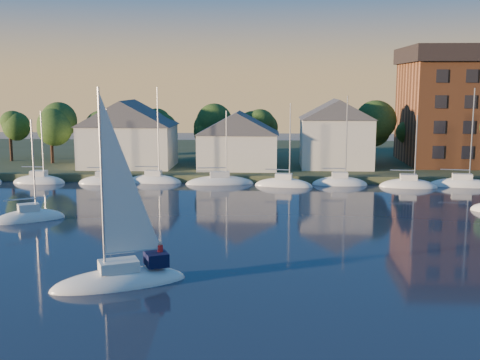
# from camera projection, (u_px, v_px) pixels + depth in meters

# --- Properties ---
(ground) EXTENTS (260.00, 260.00, 0.00)m
(ground) POSITION_uv_depth(u_px,v_px,m) (291.00, 353.00, 29.45)
(ground) COLOR black
(ground) RESTS_ON ground
(shoreline_land) EXTENTS (160.00, 50.00, 2.00)m
(shoreline_land) POSITION_uv_depth(u_px,v_px,m) (279.00, 160.00, 103.37)
(shoreline_land) COLOR #333D23
(shoreline_land) RESTS_ON ground
(wooden_dock) EXTENTS (120.00, 3.00, 1.00)m
(wooden_dock) POSITION_uv_depth(u_px,v_px,m) (280.00, 181.00, 80.70)
(wooden_dock) COLOR brown
(wooden_dock) RESTS_ON ground
(clubhouse_west) EXTENTS (13.65, 9.45, 9.64)m
(clubhouse_west) POSITION_uv_depth(u_px,v_px,m) (128.00, 133.00, 86.89)
(clubhouse_west) COLOR beige
(clubhouse_west) RESTS_ON shoreline_land
(clubhouse_centre) EXTENTS (11.55, 8.40, 8.08)m
(clubhouse_centre) POSITION_uv_depth(u_px,v_px,m) (238.00, 140.00, 85.14)
(clubhouse_centre) COLOR beige
(clubhouse_centre) RESTS_ON shoreline_land
(clubhouse_east) EXTENTS (10.50, 8.40, 9.80)m
(clubhouse_east) POSITION_uv_depth(u_px,v_px,m) (336.00, 133.00, 86.20)
(clubhouse_east) COLOR beige
(clubhouse_east) RESTS_ON shoreline_land
(tree_line) EXTENTS (93.40, 5.40, 8.90)m
(tree_line) POSITION_uv_depth(u_px,v_px,m) (293.00, 123.00, 90.29)
(tree_line) COLOR #321F16
(tree_line) RESTS_ON shoreline_land
(moored_fleet) EXTENTS (79.50, 2.40, 12.05)m
(moored_fleet) POSITION_uv_depth(u_px,v_px,m) (250.00, 184.00, 77.95)
(moored_fleet) COLOR silver
(moored_fleet) RESTS_ON ground
(hero_sailboat) EXTENTS (9.30, 6.33, 13.93)m
(hero_sailboat) POSITION_uv_depth(u_px,v_px,m) (121.00, 276.00, 39.33)
(hero_sailboat) COLOR silver
(hero_sailboat) RESTS_ON ground
(drifting_sailboat_left) EXTENTS (6.93, 5.51, 10.77)m
(drifting_sailboat_left) POSITION_uv_depth(u_px,v_px,m) (29.00, 220.00, 57.70)
(drifting_sailboat_left) COLOR silver
(drifting_sailboat_left) RESTS_ON ground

